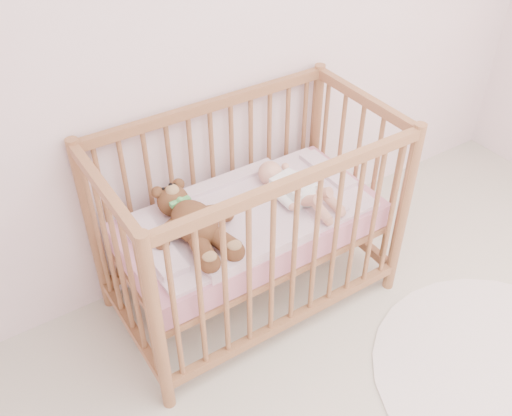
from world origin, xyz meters
TOP-DOWN VIEW (x-y plane):
  - wall_back at (0.00, 2.00)m, footprint 4.00×0.02m
  - crib at (-0.19, 1.60)m, footprint 1.36×0.76m
  - mattress at (-0.19, 1.60)m, footprint 1.22×0.62m
  - blanket at (-0.19, 1.60)m, footprint 1.10×0.58m
  - baby at (0.04, 1.58)m, footprint 0.35×0.57m
  - teddy_bear at (-0.49, 1.58)m, footprint 0.43×0.59m
  - rug at (0.52, 0.52)m, footprint 1.24×1.24m

SIDE VIEW (x-z plane):
  - rug at x=0.52m, z-range 0.00..0.01m
  - mattress at x=-0.19m, z-range 0.42..0.55m
  - crib at x=-0.19m, z-range 0.00..1.00m
  - blanket at x=-0.19m, z-range 0.53..0.59m
  - baby at x=0.04m, z-range 0.57..0.70m
  - teddy_bear at x=-0.49m, z-range 0.56..0.73m
  - wall_back at x=0.00m, z-range 0.00..2.70m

